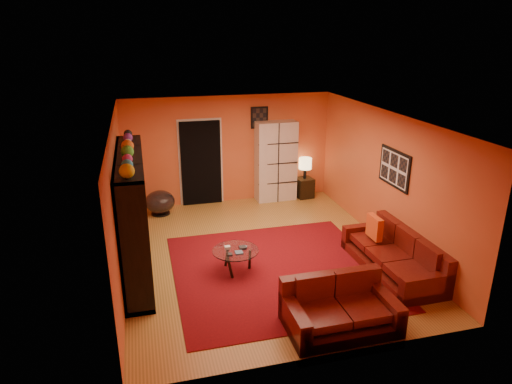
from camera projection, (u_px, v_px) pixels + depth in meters
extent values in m
plane|color=olive|center=(261.00, 254.00, 8.70)|extent=(6.00, 6.00, 0.00)
plane|color=white|center=(262.00, 118.00, 7.83)|extent=(6.00, 6.00, 0.00)
plane|color=#D45A2E|center=(229.00, 150.00, 11.00)|extent=(6.00, 0.00, 6.00)
plane|color=#D45A2E|center=(327.00, 268.00, 5.53)|extent=(6.00, 0.00, 6.00)
plane|color=#D45A2E|center=(119.00, 202.00, 7.68)|extent=(0.00, 6.00, 6.00)
plane|color=#D45A2E|center=(386.00, 179.00, 8.86)|extent=(0.00, 6.00, 6.00)
cube|color=#5D0A11|center=(277.00, 270.00, 8.09)|extent=(3.60, 3.60, 0.01)
cube|color=black|center=(201.00, 163.00, 10.89)|extent=(0.95, 0.10, 2.04)
cube|color=black|center=(394.00, 168.00, 8.48)|extent=(0.03, 1.00, 0.70)
cube|color=black|center=(259.00, 118.00, 10.91)|extent=(0.42, 0.03, 0.52)
cube|color=black|center=(134.00, 214.00, 7.81)|extent=(0.45, 3.00, 2.10)
imported|color=black|center=(137.00, 216.00, 7.85)|extent=(0.97, 0.13, 0.56)
cube|color=#4D0D0A|center=(392.00, 263.00, 8.03)|extent=(0.92, 2.20, 0.32)
cube|color=#4D0D0A|center=(411.00, 247.00, 8.03)|extent=(0.20, 2.20, 0.85)
cube|color=#4D0D0A|center=(427.00, 284.00, 7.07)|extent=(0.90, 0.19, 0.62)
cube|color=#4D0D0A|center=(365.00, 232.00, 8.90)|extent=(0.90, 0.19, 0.62)
cube|color=#4D0D0A|center=(411.00, 263.00, 7.36)|extent=(0.68, 0.60, 0.12)
cube|color=#4D0D0A|center=(391.00, 247.00, 7.92)|extent=(0.68, 0.60, 0.12)
cube|color=#4D0D0A|center=(374.00, 233.00, 8.47)|extent=(0.68, 0.60, 0.12)
cube|color=#4D0D0A|center=(340.00, 318.00, 6.48)|extent=(1.56, 0.94, 0.32)
cube|color=#4D0D0A|center=(330.00, 288.00, 6.74)|extent=(1.56, 0.19, 0.85)
cube|color=#4D0D0A|center=(385.00, 302.00, 6.60)|extent=(0.19, 0.94, 0.62)
cube|color=#4D0D0A|center=(295.00, 317.00, 6.27)|extent=(0.19, 0.94, 0.62)
cube|color=#4D0D0A|center=(362.00, 298.00, 6.42)|extent=(0.58, 0.72, 0.12)
cube|color=#4D0D0A|center=(323.00, 304.00, 6.27)|extent=(0.58, 0.72, 0.12)
cube|color=#E74D19|center=(374.00, 227.00, 8.32)|extent=(0.12, 0.42, 0.42)
cylinder|color=silver|center=(235.00, 250.00, 7.93)|extent=(0.81, 0.81, 0.02)
cylinder|color=black|center=(250.00, 260.00, 8.04)|extent=(0.05, 0.05, 0.39)
cylinder|color=black|center=(227.00, 256.00, 8.18)|extent=(0.05, 0.05, 0.39)
cylinder|color=black|center=(230.00, 268.00, 7.78)|extent=(0.05, 0.05, 0.39)
cube|color=silver|center=(276.00, 161.00, 11.19)|extent=(1.00, 0.47, 1.97)
cylinder|color=black|center=(161.00, 213.00, 10.56)|extent=(0.44, 0.44, 0.03)
cylinder|color=black|center=(161.00, 210.00, 10.54)|extent=(0.06, 0.06, 0.15)
ellipsoid|color=#3C3535|center=(160.00, 202.00, 10.47)|extent=(0.68, 0.68, 0.51)
cube|color=black|center=(304.00, 188.00, 11.57)|extent=(0.44, 0.44, 0.50)
cylinder|color=black|center=(305.00, 174.00, 11.44)|extent=(0.08, 0.08, 0.25)
cylinder|color=#ECCA81|center=(305.00, 163.00, 11.36)|extent=(0.32, 0.32, 0.27)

